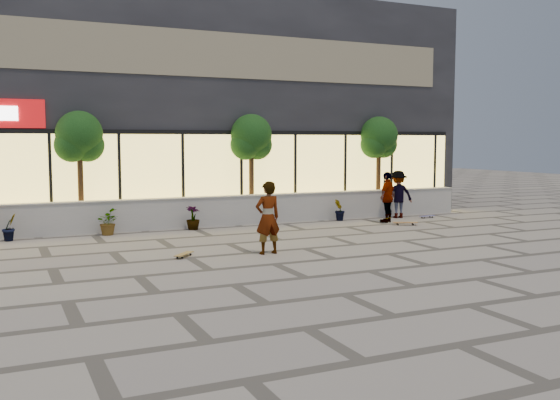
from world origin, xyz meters
name	(u,v)px	position (x,y,z in m)	size (l,w,h in m)	color
ground	(275,264)	(0.00, 0.00, 0.00)	(80.00, 80.00, 0.00)	gray
planter_wall	(191,212)	(0.00, 7.00, 0.52)	(22.00, 0.42, 1.04)	beige
retail_building	(152,109)	(0.00, 12.49, 4.25)	(24.00, 9.17, 8.50)	black
shrub_b	(9,227)	(-5.70, 6.45, 0.41)	(0.45, 0.36, 0.81)	#123310
shrub_c	(107,222)	(-2.90, 6.45, 0.41)	(0.73, 0.63, 0.81)	#123310
shrub_d	(193,218)	(-0.10, 6.45, 0.41)	(0.45, 0.45, 0.81)	#123310
shrub_e	(270,214)	(2.70, 6.45, 0.41)	(0.43, 0.29, 0.81)	#123310
shrub_f	(340,210)	(5.50, 6.45, 0.41)	(0.45, 0.36, 0.81)	#123310
tree_midwest	(79,140)	(-3.50, 7.70, 2.99)	(1.60, 1.50, 3.92)	#482D19
tree_mideast	(251,140)	(2.50, 7.70, 2.99)	(1.60, 1.50, 3.92)	#482D19
tree_east	(379,140)	(8.00, 7.70, 2.99)	(1.60, 1.50, 3.92)	#482D19
skater_center	(268,218)	(0.39, 1.33, 0.95)	(0.69, 0.46, 1.90)	silver
skater_right_near	(387,197)	(6.84, 5.35, 0.92)	(1.08, 0.45, 1.84)	white
skater_right_far	(398,194)	(7.98, 6.30, 0.91)	(1.17, 0.67, 1.81)	maroon
skateboard_center	(184,254)	(-1.73, 1.81, 0.08)	(0.66, 0.70, 0.09)	olive
skateboard_right_near	(405,223)	(7.00, 4.45, 0.09)	(0.87, 0.59, 0.10)	#905E2F
skateboard_right_far	(427,216)	(9.01, 5.82, 0.07)	(0.72, 0.29, 0.08)	#484782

